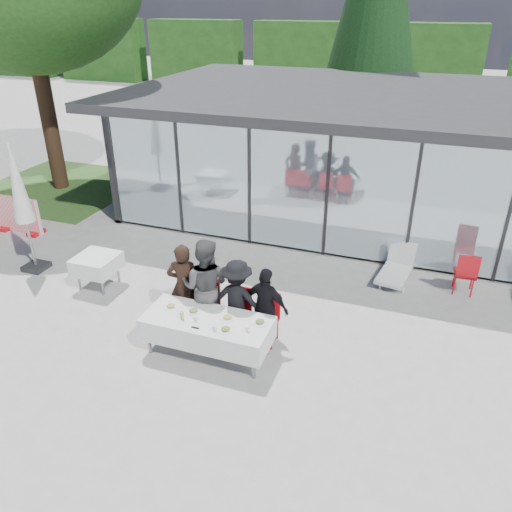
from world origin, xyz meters
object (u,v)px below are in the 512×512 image
Objects in this scene: spare_table_left at (97,264)px; diner_d at (266,307)px; plate_a at (171,306)px; plate_b at (193,311)px; folded_eyeglasses at (195,328)px; spare_chair_b at (466,272)px; diner_chair_b at (208,303)px; diner_chair_a at (187,299)px; lounger at (397,267)px; diner_chair_d at (267,315)px; plate_d at (260,322)px; diner_c at (237,300)px; diner_chair_c at (239,309)px; plate_extra at (226,329)px; juice_bottle at (182,315)px; dining_table at (208,328)px; plate_c at (228,318)px; diner_b at (205,286)px; market_umbrella at (19,191)px.

diner_d is at bearing -8.92° from spare_table_left.
plate_a is 0.45m from plate_b.
folded_eyeglasses is 5.96m from spare_chair_b.
diner_chair_b is at bearing -147.47° from spare_chair_b.
diner_chair_a is at bearing -13.37° from spare_table_left.
diner_chair_a is at bearing -138.51° from lounger.
diner_chair_d reaches higher than plate_b.
diner_c is at bearing 140.39° from plate_d.
diner_chair_c is at bearing -91.25° from diner_c.
plate_a is 1.00× the size of plate_extra.
folded_eyeglasses is (0.33, -0.17, -0.06)m from juice_bottle.
diner_chair_d is 1.35m from plate_b.
dining_table is 2.32× the size of diner_chair_c.
dining_table is at bearing 50.15° from diner_d.
plate_a is (-1.05, -0.66, 0.24)m from diner_chair_c.
plate_c is 1.00× the size of plate_extra.
plate_c is 3.83m from spare_table_left.
diner_d is (1.20, -0.06, 0.22)m from diner_chair_b.
diner_b is 7.43× the size of plate_b.
spare_chair_b is at bearing 35.59° from plate_a.
spare_table_left is (-3.56, 0.65, -0.23)m from diner_c.
plate_a is 1.00× the size of plate_d.
diner_chair_a reaches higher than juice_bottle.
diner_chair_d is 0.63m from plate_d.
spare_table_left is at bearing -162.57° from spare_chair_b.
folded_eyeglasses is (-0.41, -0.44, -0.02)m from plate_c.
plate_c is at bearing -123.13° from lounger.
diner_b reaches higher than diner_c.
folded_eyeglasses is at bearing -137.25° from spare_chair_b.
plate_b is at bearing 163.02° from dining_table.
juice_bottle is (-1.25, -0.90, 0.28)m from diner_chair_d.
diner_chair_d is at bearing -7.04° from market_umbrella.
diner_chair_d is 1.57m from juice_bottle.
spare_table_left is at bearing 166.63° from diner_chair_a.
folded_eyeglasses is (0.72, -1.08, 0.22)m from diner_chair_a.
plate_d and plate_extra have the same top height.
plate_extra is (0.75, -0.31, 0.00)m from plate_b.
spare_table_left is 0.88× the size of spare_chair_b.
lounger is at bearing 23.40° from spare_table_left.
dining_table is at bearing -139.20° from spare_chair_b.
diner_b is 7.43× the size of plate_c.
dining_table is at bearing -111.19° from diner_chair_c.
plate_c is 1.78× the size of juice_bottle.
market_umbrella is (-6.08, 1.32, 1.16)m from plate_d.
diner_c is 0.58m from plate_c.
diner_d is 5.95× the size of plate_c.
plate_extra is at bearing -22.69° from plate_b.
diner_chair_b is at bearing 86.46° from juice_bottle.
diner_c is (0.64, 0.00, -0.16)m from diner_b.
spare_table_left is at bearing 157.24° from plate_extra.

